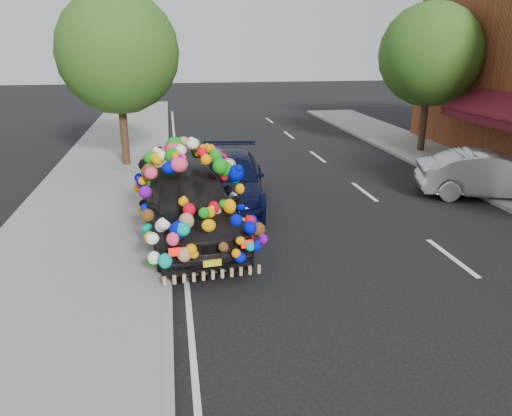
# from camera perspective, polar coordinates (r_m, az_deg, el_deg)

# --- Properties ---
(ground) EXTENTS (100.00, 100.00, 0.00)m
(ground) POSITION_cam_1_polar(r_m,az_deg,el_deg) (10.12, 3.49, -7.07)
(ground) COLOR black
(ground) RESTS_ON ground
(sidewalk) EXTENTS (4.00, 60.00, 0.12)m
(sidewalk) POSITION_cam_1_polar(r_m,az_deg,el_deg) (10.09, -21.28, -8.07)
(sidewalk) COLOR gray
(sidewalk) RESTS_ON ground
(kerb) EXTENTS (0.15, 60.00, 0.13)m
(kerb) POSITION_cam_1_polar(r_m,az_deg,el_deg) (9.86, -10.05, -7.63)
(kerb) COLOR gray
(kerb) RESTS_ON ground
(lane_markings) EXTENTS (6.00, 50.00, 0.01)m
(lane_markings) POSITION_cam_1_polar(r_m,az_deg,el_deg) (11.43, 21.44, -5.26)
(lane_markings) COLOR silver
(lane_markings) RESTS_ON ground
(tree_near_sidewalk) EXTENTS (4.20, 4.20, 6.13)m
(tree_near_sidewalk) POSITION_cam_1_polar(r_m,az_deg,el_deg) (18.46, -15.55, 16.75)
(tree_near_sidewalk) COLOR #332114
(tree_near_sidewalk) RESTS_ON ground
(tree_far_b) EXTENTS (4.00, 4.00, 5.90)m
(tree_far_b) POSITION_cam_1_polar(r_m,az_deg,el_deg) (21.44, 19.31, 16.20)
(tree_far_b) COLOR #332114
(tree_far_b) RESTS_ON ground
(plush_art_car) EXTENTS (2.90, 5.34, 2.32)m
(plush_art_car) POSITION_cam_1_polar(r_m,az_deg,el_deg) (11.33, -7.61, 2.12)
(plush_art_car) COLOR black
(plush_art_car) RESTS_ON ground
(navy_sedan) EXTENTS (2.58, 5.03, 1.40)m
(navy_sedan) POSITION_cam_1_polar(r_m,az_deg,el_deg) (13.95, -3.18, 3.21)
(navy_sedan) COLOR black
(navy_sedan) RESTS_ON ground
(silver_hatchback) EXTENTS (4.37, 2.64, 1.36)m
(silver_hatchback) POSITION_cam_1_polar(r_m,az_deg,el_deg) (16.10, 25.27, 3.45)
(silver_hatchback) COLOR #AAADB2
(silver_hatchback) RESTS_ON ground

